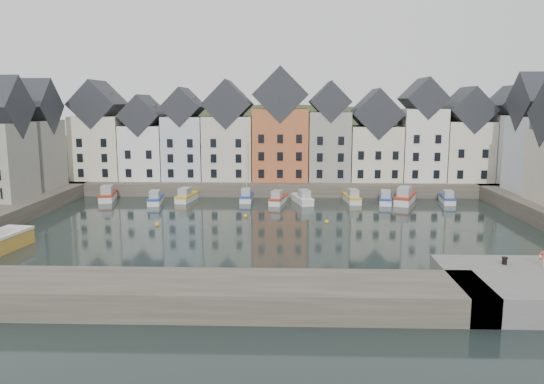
{
  "coord_description": "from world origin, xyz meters",
  "views": [
    {
      "loc": [
        1.43,
        -57.15,
        14.23
      ],
      "look_at": [
        -0.59,
        6.0,
        3.56
      ],
      "focal_mm": 35.0,
      "sensor_mm": 36.0,
      "label": 1
    }
  ],
  "objects_px": {
    "boat_a": "(108,195)",
    "boat_d": "(246,196)",
    "life_ring_post": "(544,256)",
    "mooring_bollard": "(505,260)"
  },
  "relations": [
    {
      "from": "mooring_bollard",
      "to": "life_ring_post",
      "type": "xyz_separation_m",
      "value": [
        2.6,
        -0.72,
        0.55
      ]
    },
    {
      "from": "boat_a",
      "to": "life_ring_post",
      "type": "relative_size",
      "value": 5.13
    },
    {
      "from": "boat_d",
      "to": "mooring_bollard",
      "type": "height_order",
      "value": "boat_d"
    },
    {
      "from": "boat_a",
      "to": "life_ring_post",
      "type": "bearing_deg",
      "value": -50.0
    },
    {
      "from": "boat_a",
      "to": "boat_d",
      "type": "bearing_deg",
      "value": -10.52
    },
    {
      "from": "life_ring_post",
      "to": "boat_a",
      "type": "bearing_deg",
      "value": 140.89
    },
    {
      "from": "boat_d",
      "to": "life_ring_post",
      "type": "height_order",
      "value": "boat_d"
    },
    {
      "from": "boat_a",
      "to": "life_ring_post",
      "type": "height_order",
      "value": "life_ring_post"
    },
    {
      "from": "life_ring_post",
      "to": "boat_d",
      "type": "bearing_deg",
      "value": 124.12
    },
    {
      "from": "boat_a",
      "to": "mooring_bollard",
      "type": "distance_m",
      "value": 56.72
    }
  ]
}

